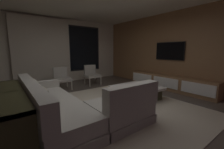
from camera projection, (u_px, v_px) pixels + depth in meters
The scene contains 12 objects.
floor at pixel (106, 109), 3.44m from camera, with size 9.20×9.20×0.00m, color #564C44.
back_wall_with_window at pixel (55, 51), 6.03m from camera, with size 6.60×0.30×2.70m.
media_wall at pixel (178, 51), 5.04m from camera, with size 0.12×7.80×2.70m.
area_rug at pixel (120, 107), 3.57m from camera, with size 3.20×3.80×0.01m, color beige.
sectional_couch at pixel (70, 108), 2.77m from camera, with size 1.98×2.50×0.82m.
coffee_table at pixel (137, 92), 4.14m from camera, with size 1.16×1.16×0.36m.
book_stack_on_coffee_table at pixel (132, 86), 4.08m from camera, with size 0.30×0.21×0.06m.
accent_chair_near_window at pixel (92, 74), 5.90m from camera, with size 0.58×0.60×0.78m.
accent_chair_by_curtain at pixel (62, 77), 5.20m from camera, with size 0.56×0.58×0.78m.
media_console at pixel (170, 83), 5.09m from camera, with size 0.46×3.10×0.52m.
mounted_tv at pixel (170, 51), 5.17m from camera, with size 0.05×1.08×0.63m.
console_table_behind_couch at pixel (11, 111), 2.31m from camera, with size 0.40×2.10×0.74m.
Camera 1 is at (-1.84, -2.69, 1.37)m, focal length 23.30 mm.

